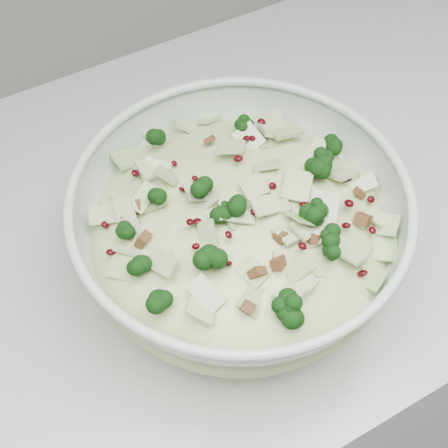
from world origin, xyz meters
name	(u,v)px	position (x,y,z in m)	size (l,w,h in m)	color
counter	(96,422)	(0.00, 1.70, 0.45)	(3.60, 0.60, 0.90)	beige
mixing_bowl	(239,233)	(0.20, 1.60, 0.96)	(0.32, 0.32, 0.13)	#B7CABC
salad	(239,220)	(0.20, 1.60, 0.99)	(0.31, 0.31, 0.13)	#B3BE82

